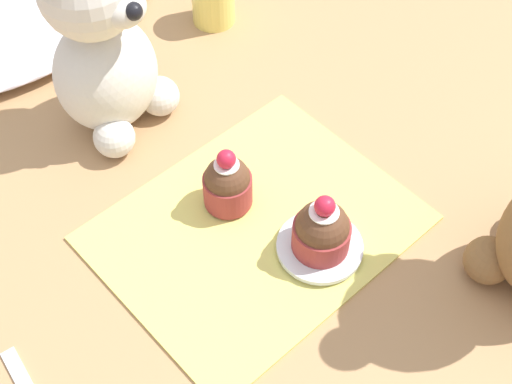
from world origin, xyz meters
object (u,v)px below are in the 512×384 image
at_px(teddy_bear_cream, 102,45).
at_px(saucer_plate, 320,247).
at_px(cupcake_near_cream_bear, 229,182).
at_px(cupcake_near_tan_bear, 322,230).

xyz_separation_m(teddy_bear_cream, saucer_plate, (0.04, -0.26, -0.09)).
bearing_deg(teddy_bear_cream, cupcake_near_cream_bear, -98.25).
bearing_deg(teddy_bear_cream, saucer_plate, -94.80).
bearing_deg(teddy_bear_cream, cupcake_near_tan_bear, -94.80).
relative_size(cupcake_near_cream_bear, cupcake_near_tan_bear, 1.02).
bearing_deg(cupcake_near_cream_bear, teddy_bear_cream, 94.55).
xyz_separation_m(cupcake_near_cream_bear, saucer_plate, (0.02, -0.10, -0.02)).
relative_size(teddy_bear_cream, cupcake_near_tan_bear, 3.15).
bearing_deg(cupcake_near_cream_bear, cupcake_near_tan_bear, -76.28).
height_order(cupcake_near_cream_bear, cupcake_near_tan_bear, cupcake_near_tan_bear).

